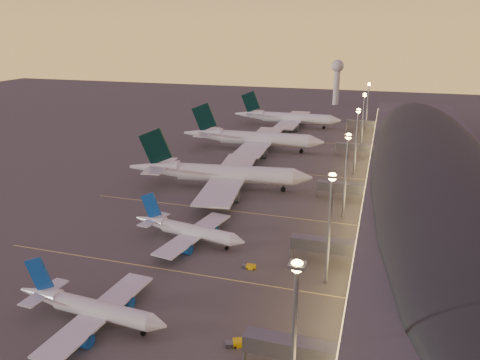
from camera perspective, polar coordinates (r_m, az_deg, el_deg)
name	(u,v)px	position (r m, az deg, el deg)	size (l,w,h in m)	color
ground	(178,261)	(117.55, -7.53, -9.70)	(700.00, 700.00, 0.00)	#44423F
airliner_narrow_south	(90,308)	(97.64, -17.78, -14.64)	(33.62, 30.07, 12.01)	silver
airliner_narrow_north	(188,230)	(125.89, -6.36, -6.12)	(33.79, 30.51, 12.08)	silver
airliner_wide_near	(219,174)	(165.23, -2.58, 0.79)	(65.96, 60.57, 21.11)	silver
airliner_wide_mid	(252,138)	(217.96, 1.49, 5.09)	(66.72, 60.74, 21.36)	silver
airliner_wide_far	(287,118)	(272.23, 5.72, 7.54)	(61.91, 56.13, 19.88)	silver
terminal_building	(430,167)	(173.44, 22.12, 1.44)	(56.35, 255.00, 17.46)	#46464B
light_masts	(353,142)	(163.46, 13.62, 4.51)	(2.20, 217.20, 25.90)	gray
radar_tower	(337,75)	(357.19, 11.76, 12.48)	(9.00, 9.00, 32.50)	silver
lane_markings	(230,205)	(151.45, -1.28, -3.01)	(90.00, 180.36, 0.00)	#D8C659
baggage_tug_b	(237,343)	(88.93, -0.33, -19.27)	(4.18, 3.02, 1.17)	yellow
baggage_tug_c	(249,267)	(112.90, 1.14, -10.52)	(3.37, 1.58, 0.99)	yellow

